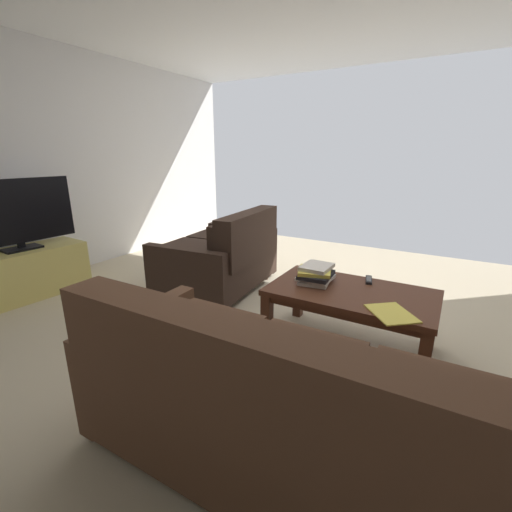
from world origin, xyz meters
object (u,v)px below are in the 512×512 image
at_px(tv_stand, 27,273).
at_px(tv_remote, 369,280).
at_px(loose_magazine, 391,313).
at_px(coffee_table, 351,299).
at_px(book_stack, 316,274).
at_px(flat_tv, 15,214).
at_px(loveseat_near, 223,256).
at_px(sofa_main, 281,407).

xyz_separation_m(tv_stand, tv_remote, (-3.08, -0.90, 0.22)).
bearing_deg(loose_magazine, coffee_table, -78.74).
height_order(book_stack, loose_magazine, book_stack).
bearing_deg(tv_stand, flat_tv, -156.75).
height_order(coffee_table, tv_remote, tv_remote).
height_order(loveseat_near, tv_stand, loveseat_near).
relative_size(sofa_main, loveseat_near, 1.46).
height_order(flat_tv, loose_magazine, flat_tv).
relative_size(tv_remote, loose_magazine, 0.59).
height_order(coffee_table, book_stack, book_stack).
xyz_separation_m(tv_stand, loose_magazine, (-3.32, -0.41, 0.21)).
distance_m(coffee_table, flat_tv, 3.12).
xyz_separation_m(coffee_table, flat_tv, (3.01, 0.66, 0.45)).
distance_m(loveseat_near, loose_magazine, 1.92).
height_order(flat_tv, tv_remote, flat_tv).
bearing_deg(coffee_table, sofa_main, 92.10).
xyz_separation_m(flat_tv, loose_magazine, (-3.32, -0.41, -0.38)).
bearing_deg(loose_magazine, loveseat_near, -62.37).
distance_m(book_stack, tv_remote, 0.41).
bearing_deg(tv_stand, coffee_table, -167.72).
bearing_deg(loose_magazine, tv_stand, -32.89).
bearing_deg(tv_stand, tv_remote, -163.69).
distance_m(coffee_table, tv_remote, 0.26).
height_order(sofa_main, loveseat_near, sofa_main).
height_order(coffee_table, tv_stand, tv_stand).
xyz_separation_m(loveseat_near, tv_remote, (-1.52, 0.24, 0.11)).
bearing_deg(coffee_table, tv_stand, 12.28).
relative_size(flat_tv, book_stack, 3.42).
bearing_deg(tv_remote, sofa_main, 89.29).
bearing_deg(book_stack, loveseat_near, -21.20).
distance_m(flat_tv, book_stack, 2.84).
xyz_separation_m(sofa_main, book_stack, (0.32, -1.23, 0.15)).
bearing_deg(coffee_table, loose_magazine, 141.12).
bearing_deg(sofa_main, tv_stand, -10.12).
distance_m(tv_remote, loose_magazine, 0.55).
bearing_deg(flat_tv, book_stack, -166.01).
distance_m(loveseat_near, tv_stand, 1.93).
relative_size(tv_stand, loose_magazine, 3.79).
distance_m(flat_tv, loose_magazine, 3.37).
bearing_deg(tv_stand, sofa_main, 169.88).
bearing_deg(tv_remote, loveseat_near, -8.94).
height_order(loveseat_near, flat_tv, flat_tv).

